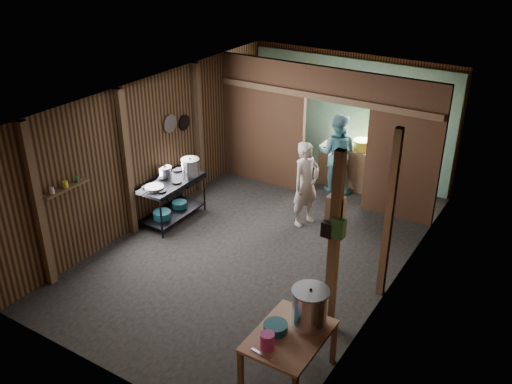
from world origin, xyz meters
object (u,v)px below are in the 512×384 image
Objects in this scene: stove_pot_large at (190,167)px; pink_bucket at (267,341)px; stock_pot at (310,308)px; yellow_tub at (362,145)px; cook at (306,184)px; gas_range at (171,200)px; prep_table at (289,355)px.

stove_pot_large is 4.58m from pink_bucket.
yellow_tub is (-1.43, 5.07, 0.06)m from stock_pot.
stove_pot_large is at bearing 138.68° from pink_bucket.
stock_pot is 0.33× the size of cook.
gas_range is 2.55× the size of stock_pot.
cook is (2.13, 1.17, 0.39)m from gas_range.
pink_bucket reaches higher than gas_range.
stock_pot is at bearing -27.81° from gas_range.
stove_pot_large is at bearing 142.79° from prep_table.
yellow_tub reaches higher than gas_range.
pink_bucket reaches higher than prep_table.
pink_bucket is at bearing -107.70° from prep_table.
stove_pot_large reaches higher than pink_bucket.
gas_range is at bearing -128.17° from yellow_tub.
prep_table is at bearing -76.19° from yellow_tub.
cook is (-1.48, 3.79, 0.04)m from pink_bucket.
stock_pot is 2.60× the size of pink_bucket.
cook is (-1.70, 3.18, -0.10)m from stock_pot.
cook is at bearing -98.12° from yellow_tub.
pink_bucket is at bearing -77.98° from yellow_tub.
pink_bucket is (-0.22, -0.61, -0.14)m from stock_pot.
gas_range is 3.70× the size of yellow_tub.
stove_pot_large is 2.11m from cook.
cook reaches higher than prep_table.
gas_range reaches higher than prep_table.
gas_range is 6.65× the size of pink_bucket.
prep_table is 0.64m from stock_pot.
pink_bucket is 0.13× the size of cook.
stock_pot reaches higher than gas_range.
cook is at bearing 118.04° from stock_pot.
gas_range is 4.36m from prep_table.
stock_pot is 3.61m from cook.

